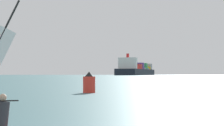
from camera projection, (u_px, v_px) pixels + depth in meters
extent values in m
cylinder|color=#2D2D33|center=(3.00, 119.00, 12.19)|extent=(0.46, 0.38, 1.04)
sphere|color=tan|center=(3.00, 97.00, 12.20)|extent=(0.22, 0.22, 0.22)
cube|color=black|center=(137.00, 72.00, 687.44)|extent=(103.11, 166.98, 9.75)
cube|color=silver|center=(128.00, 63.00, 625.21)|extent=(29.53, 22.60, 16.94)
cylinder|color=red|center=(128.00, 56.00, 625.52)|extent=(4.00, 4.00, 6.00)
cube|color=red|center=(133.00, 67.00, 660.34)|extent=(31.13, 24.55, 7.80)
cube|color=#59388C|center=(135.00, 66.00, 674.95)|extent=(31.13, 24.55, 10.40)
cube|color=#99999E|center=(137.00, 68.00, 689.44)|extent=(31.13, 24.55, 2.60)
cube|color=#2D8C47|center=(139.00, 66.00, 704.12)|extent=(31.13, 24.55, 10.40)
cube|color=#99999E|center=(140.00, 69.00, 718.61)|extent=(31.13, 24.55, 2.60)
cube|color=gold|center=(142.00, 68.00, 733.23)|extent=(31.13, 24.55, 5.20)
cube|color=#99999E|center=(144.00, 67.00, 747.88)|extent=(31.13, 24.55, 10.40)
cylinder|color=red|center=(89.00, 85.00, 42.89)|extent=(1.27, 1.27, 1.68)
cone|color=black|center=(89.00, 74.00, 42.92)|extent=(0.89, 0.89, 0.50)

